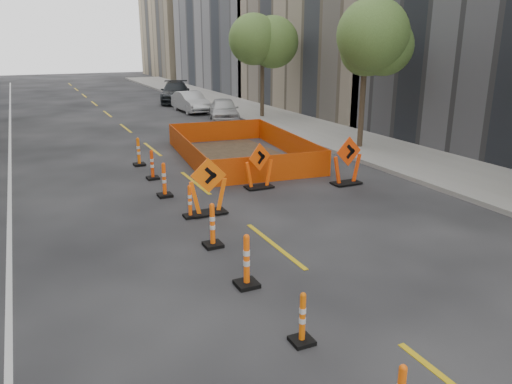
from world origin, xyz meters
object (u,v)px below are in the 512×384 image
channelizer_6 (164,180)px  channelizer_7 (152,165)px  chevron_sign_left (208,186)px  chevron_sign_center (259,166)px  chevron_sign_right (347,161)px  parked_car_far (176,92)px  parked_car_mid (191,102)px  channelizer_3 (247,261)px  parked_car_near (224,110)px  channelizer_4 (212,225)px  channelizer_8 (139,152)px  channelizer_5 (190,201)px  channelizer_2 (302,318)px

channelizer_6 → channelizer_7: bearing=85.8°
chevron_sign_left → channelizer_7: bearing=113.0°
channelizer_6 → chevron_sign_center: bearing=-8.2°
channelizer_7 → chevron_sign_center: chevron_sign_center is taller
chevron_sign_right → parked_car_far: chevron_sign_right is taller
chevron_sign_left → parked_car_far: 25.94m
parked_car_mid → parked_car_far: 5.35m
channelizer_7 → parked_car_far: bearing=71.4°
channelizer_3 → parked_car_near: (7.28, 19.50, 0.13)m
channelizer_4 → parked_car_far: bearing=75.3°
channelizer_3 → parked_car_near: bearing=69.5°
chevron_sign_center → channelizer_8: bearing=104.4°
channelizer_8 → chevron_sign_left: size_ratio=0.67×
parked_car_near → channelizer_5: bearing=-97.6°
channelizer_7 → chevron_sign_left: bearing=-83.0°
chevron_sign_left → parked_car_far: bearing=91.6°
channelizer_8 → parked_car_mid: size_ratio=0.27×
chevron_sign_left → channelizer_5: bearing=-160.9°
channelizer_8 → chevron_sign_center: (2.91, -4.78, 0.21)m
channelizer_6 → chevron_sign_center: size_ratio=0.72×
channelizer_3 → channelizer_4: 2.17m
channelizer_6 → channelizer_8: channelizer_8 is taller
channelizer_6 → chevron_sign_left: chevron_sign_left is taller
channelizer_6 → channelizer_7: (0.16, 2.17, -0.02)m
channelizer_2 → channelizer_6: 8.68m
channelizer_3 → channelizer_4: size_ratio=1.03×
channelizer_2 → chevron_sign_center: bearing=69.0°
channelizer_8 → chevron_sign_right: (5.81, -5.64, 0.27)m
channelizer_4 → parked_car_mid: bearing=73.2°
channelizer_2 → channelizer_3: channelizer_3 is taller
chevron_sign_center → channelizer_7: bearing=121.2°
channelizer_5 → channelizer_6: 2.18m
chevron_sign_left → chevron_sign_center: 2.93m
channelizer_4 → parked_car_near: 18.76m
channelizer_6 → parked_car_near: 14.84m
channelizer_2 → chevron_sign_left: (0.77, 6.54, 0.36)m
channelizer_6 → parked_car_near: (7.18, 12.98, 0.14)m
channelizer_4 → parked_car_near: parked_car_near is taller
channelizer_7 → parked_car_mid: parked_car_mid is taller
channelizer_7 → channelizer_6: bearing=-94.2°
channelizer_3 → channelizer_7: (0.26, 8.68, -0.03)m
channelizer_7 → channelizer_4: bearing=-91.5°
channelizer_2 → chevron_sign_right: size_ratio=0.56×
channelizer_5 → parked_car_mid: size_ratio=0.23×
channelizer_3 → channelizer_2: bearing=-89.6°
channelizer_6 → parked_car_far: parked_car_far is taller
parked_car_far → chevron_sign_right: bearing=-75.2°
channelizer_8 → parked_car_far: size_ratio=0.21×
channelizer_3 → chevron_sign_center: chevron_sign_center is taller
channelizer_3 → chevron_sign_center: 6.86m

